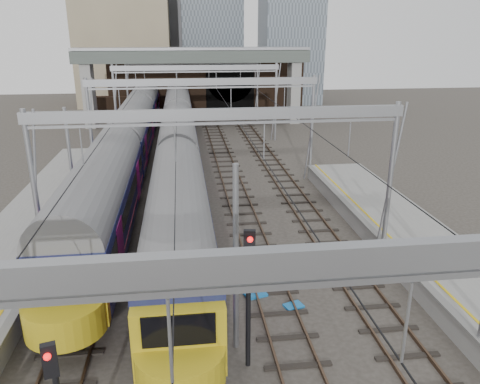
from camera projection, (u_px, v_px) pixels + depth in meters
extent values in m
plane|color=#38332D|center=(243.00, 384.00, 15.42)|extent=(160.00, 160.00, 0.00)
cube|color=slate|center=(5.00, 331.00, 16.46)|extent=(0.35, 55.00, 0.12)
cube|color=#4C3828|center=(103.00, 220.00, 28.67)|extent=(0.08, 80.00, 0.16)
cube|color=#4C3828|center=(127.00, 219.00, 28.84)|extent=(0.08, 80.00, 0.16)
cube|color=black|center=(115.00, 220.00, 28.78)|extent=(2.40, 80.00, 0.14)
cube|color=#4C3828|center=(168.00, 217.00, 29.14)|extent=(0.08, 80.00, 0.16)
cube|color=#4C3828|center=(192.00, 216.00, 29.31)|extent=(0.08, 80.00, 0.16)
cube|color=black|center=(180.00, 217.00, 29.25)|extent=(2.40, 80.00, 0.14)
cube|color=#4C3828|center=(232.00, 214.00, 29.62)|extent=(0.08, 80.00, 0.16)
cube|color=#4C3828|center=(255.00, 213.00, 29.79)|extent=(0.08, 80.00, 0.16)
cube|color=black|center=(243.00, 214.00, 29.72)|extent=(2.40, 80.00, 0.14)
cube|color=#4C3828|center=(294.00, 211.00, 30.09)|extent=(0.08, 80.00, 0.16)
cube|color=#4C3828|center=(316.00, 210.00, 30.26)|extent=(0.08, 80.00, 0.16)
cube|color=black|center=(305.00, 211.00, 30.20)|extent=(2.40, 80.00, 0.14)
cube|color=gray|center=(295.00, 262.00, 7.32)|extent=(16.80, 0.28, 0.50)
cylinder|color=gray|center=(36.00, 199.00, 20.65)|extent=(0.24, 0.24, 8.00)
cylinder|color=gray|center=(390.00, 185.00, 22.60)|extent=(0.24, 0.24, 8.00)
cube|color=gray|center=(220.00, 114.00, 20.45)|extent=(16.80, 0.28, 0.50)
cylinder|color=gray|center=(91.00, 134.00, 33.79)|extent=(0.24, 0.24, 8.00)
cylinder|color=gray|center=(312.00, 129.00, 35.73)|extent=(0.24, 0.24, 8.00)
cube|color=gray|center=(203.00, 82.00, 33.59)|extent=(16.80, 0.28, 0.50)
cylinder|color=gray|center=(115.00, 105.00, 46.92)|extent=(0.24, 0.24, 8.00)
cylinder|color=gray|center=(276.00, 102.00, 48.87)|extent=(0.24, 0.24, 8.00)
cube|color=gray|center=(196.00, 68.00, 46.73)|extent=(16.80, 0.28, 0.50)
cylinder|color=gray|center=(127.00, 91.00, 58.18)|extent=(0.24, 0.24, 8.00)
cylinder|color=gray|center=(257.00, 89.00, 60.13)|extent=(0.24, 0.24, 8.00)
cube|color=gray|center=(193.00, 61.00, 57.98)|extent=(16.80, 0.28, 0.50)
cube|color=black|center=(107.00, 133.00, 26.99)|extent=(0.03, 80.00, 0.03)
cube|color=black|center=(176.00, 131.00, 27.47)|extent=(0.03, 80.00, 0.03)
cube|color=black|center=(244.00, 129.00, 27.94)|extent=(0.03, 80.00, 0.03)
cube|color=black|center=(309.00, 127.00, 28.42)|extent=(0.03, 80.00, 0.03)
cube|color=#2F1F15|center=(207.00, 83.00, 62.98)|extent=(26.00, 2.00, 9.00)
cube|color=black|center=(230.00, 98.00, 63.00)|extent=(6.50, 0.10, 5.20)
cylinder|color=black|center=(230.00, 78.00, 62.15)|extent=(6.50, 0.10, 6.50)
cube|color=#2F1F15|center=(117.00, 108.00, 61.60)|extent=(6.00, 1.50, 3.00)
cube|color=gray|center=(89.00, 93.00, 55.77)|extent=(1.20, 2.50, 8.20)
cube|color=gray|center=(294.00, 90.00, 58.73)|extent=(1.20, 2.50, 8.20)
cube|color=#4D5751|center=(193.00, 56.00, 55.91)|extent=(28.00, 3.00, 1.40)
cube|color=gray|center=(193.00, 49.00, 55.62)|extent=(28.00, 3.00, 0.30)
cube|color=tan|center=(124.00, 32.00, 72.58)|extent=(14.00, 12.00, 22.00)
cube|color=#4C5660|center=(211.00, 0.00, 78.24)|extent=(10.00, 10.00, 32.00)
cube|color=gray|center=(176.00, 43.00, 87.32)|extent=(18.00, 14.00, 18.00)
cube|color=black|center=(179.00, 146.00, 46.10)|extent=(2.26, 67.00, 0.70)
cube|color=#19164D|center=(178.00, 126.00, 45.47)|extent=(2.88, 67.00, 2.57)
cylinder|color=slate|center=(178.00, 113.00, 45.06)|extent=(2.82, 66.50, 2.82)
cube|color=black|center=(178.00, 122.00, 45.34)|extent=(2.90, 65.80, 0.77)
cube|color=#B83953|center=(179.00, 134.00, 45.71)|extent=(2.90, 66.00, 0.12)
cube|color=gold|center=(180.00, 345.00, 13.94)|extent=(2.82, 0.60, 2.37)
cube|color=black|center=(179.00, 330.00, 13.58)|extent=(2.16, 0.08, 1.03)
cube|color=black|center=(134.00, 158.00, 41.56)|extent=(2.35, 52.18, 0.70)
cube|color=#19164D|center=(132.00, 136.00, 40.91)|extent=(3.00, 52.18, 2.68)
cylinder|color=slate|center=(131.00, 121.00, 40.48)|extent=(2.94, 51.68, 2.94)
cube|color=black|center=(132.00, 131.00, 40.78)|extent=(3.02, 50.98, 0.80)
cube|color=#B83953|center=(133.00, 145.00, 41.16)|extent=(3.02, 51.18, 0.13)
cube|color=gold|center=(64.00, 297.00, 16.33)|extent=(2.94, 0.60, 2.48)
cube|color=black|center=(61.00, 284.00, 15.96)|extent=(2.25, 0.08, 1.07)
cube|color=black|center=(50.00, 360.00, 10.27)|extent=(0.36, 0.26, 0.84)
sphere|color=red|center=(47.00, 357.00, 10.10)|extent=(0.17, 0.17, 0.17)
cylinder|color=black|center=(248.00, 302.00, 15.50)|extent=(0.17, 0.17, 5.04)
cube|color=black|center=(250.00, 244.00, 14.62)|extent=(0.40, 0.25, 0.95)
sphere|color=red|center=(250.00, 240.00, 14.44)|extent=(0.19, 0.19, 0.19)
cube|color=blue|center=(294.00, 306.00, 19.75)|extent=(0.91, 0.77, 0.09)
cube|color=blue|center=(291.00, 265.00, 23.17)|extent=(1.05, 0.87, 0.11)
cube|color=blue|center=(255.00, 294.00, 20.64)|extent=(1.10, 0.90, 0.11)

